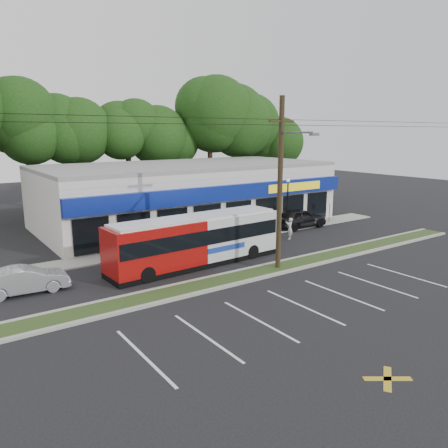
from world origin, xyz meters
TOP-DOWN VIEW (x-y plane):
  - ground at (0.00, 0.00)m, footprint 120.00×120.00m
  - grass_strip at (0.00, 1.00)m, footprint 40.00×1.60m
  - curb_south at (0.00, 0.15)m, footprint 40.00×0.25m
  - curb_north at (0.00, 1.85)m, footprint 40.00×0.25m
  - sidewalk at (5.00, 9.00)m, footprint 32.00×2.20m
  - strip_mall at (5.50, 15.91)m, footprint 25.00×12.55m
  - utility_pole at (2.83, 0.93)m, footprint 50.00×2.77m
  - lamp_post at (11.00, 8.80)m, footprint 0.30×0.30m
  - sign_post at (16.00, 8.57)m, footprint 0.45×0.10m
  - tree_line at (4.00, 26.00)m, footprint 46.76×6.76m
  - metrobus at (-0.51, 4.50)m, footprint 11.48×2.98m
  - car_dark at (12.18, 8.50)m, footprint 5.02×2.10m
  - car_silver at (-10.16, 5.35)m, footprint 4.27×1.74m
  - pedestrian_a at (8.74, 6.06)m, footprint 0.72×0.67m
  - pedestrian_b at (3.10, 8.49)m, footprint 0.80×0.63m

SIDE VIEW (x-z plane):
  - ground at x=0.00m, z-range 0.00..0.00m
  - sidewalk at x=5.00m, z-range 0.00..0.10m
  - grass_strip at x=0.00m, z-range 0.00..0.12m
  - curb_south at x=0.00m, z-range 0.00..0.14m
  - curb_north at x=0.00m, z-range 0.00..0.14m
  - car_silver at x=-10.16m, z-range 0.00..1.38m
  - pedestrian_b at x=3.10m, z-range 0.00..1.62m
  - pedestrian_a at x=8.74m, z-range 0.00..1.64m
  - car_dark at x=12.18m, z-range 0.00..1.70m
  - sign_post at x=16.00m, z-range 0.44..2.67m
  - metrobus at x=-0.51m, z-range 0.09..3.15m
  - strip_mall at x=5.50m, z-range 0.00..5.30m
  - lamp_post at x=11.00m, z-range 0.55..4.80m
  - utility_pole at x=2.83m, z-range 0.41..10.41m
  - tree_line at x=4.00m, z-range 2.50..14.33m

